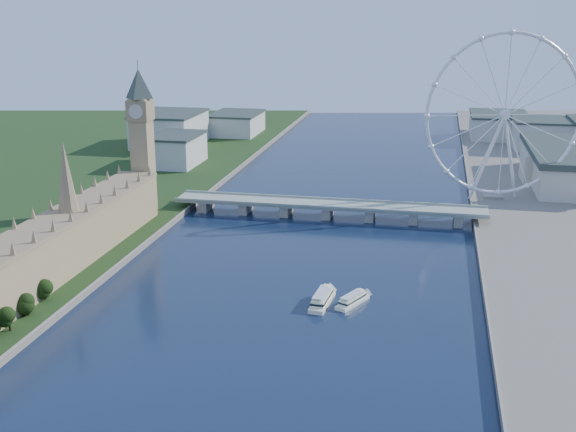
# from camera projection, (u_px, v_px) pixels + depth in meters

# --- Properties ---
(parliament_range) EXTENTS (24.00, 200.00, 70.00)m
(parliament_range) POSITION_uv_depth(u_px,v_px,m) (71.00, 236.00, 408.85)
(parliament_range) COLOR tan
(parliament_range) RESTS_ON ground
(big_ben) EXTENTS (20.02, 20.02, 110.00)m
(big_ben) POSITION_uv_depth(u_px,v_px,m) (141.00, 122.00, 496.76)
(big_ben) COLOR tan
(big_ben) RESTS_ON ground
(westminster_bridge) EXTENTS (220.00, 22.00, 9.50)m
(westminster_bridge) POSITION_uv_depth(u_px,v_px,m) (328.00, 208.00, 509.71)
(westminster_bridge) COLOR gray
(westminster_bridge) RESTS_ON ground
(london_eye) EXTENTS (113.60, 39.12, 124.30)m
(london_eye) POSITION_uv_depth(u_px,v_px,m) (505.00, 115.00, 521.17)
(london_eye) COLOR silver
(london_eye) RESTS_ON ground
(county_hall) EXTENTS (54.00, 144.00, 35.00)m
(county_hall) POSITION_uv_depth(u_px,v_px,m) (559.00, 185.00, 600.05)
(county_hall) COLOR beige
(county_hall) RESTS_ON ground
(city_skyline) EXTENTS (505.00, 280.00, 32.00)m
(city_skyline) POSITION_uv_depth(u_px,v_px,m) (403.00, 133.00, 743.66)
(city_skyline) COLOR beige
(city_skyline) RESTS_ON ground
(tour_boat_near) EXTENTS (10.68, 31.70, 6.89)m
(tour_boat_near) POSITION_uv_depth(u_px,v_px,m) (322.00, 304.00, 362.61)
(tour_boat_near) COLOR #F4F6CE
(tour_boat_near) RESTS_ON ground
(tour_boat_far) EXTENTS (17.37, 26.59, 5.77)m
(tour_boat_far) POSITION_uv_depth(u_px,v_px,m) (352.00, 304.00, 362.41)
(tour_boat_far) COLOR white
(tour_boat_far) RESTS_ON ground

